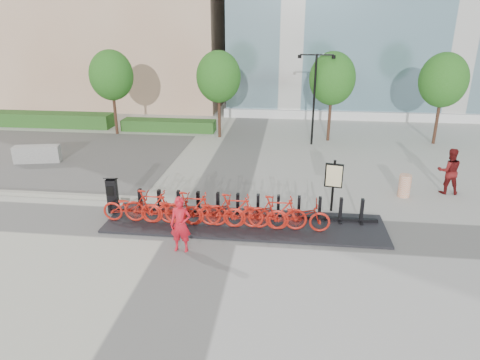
# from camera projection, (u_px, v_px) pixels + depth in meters

# --- Properties ---
(ground) EXTENTS (120.00, 120.00, 0.00)m
(ground) POSITION_uv_depth(u_px,v_px,m) (206.00, 226.00, 14.74)
(ground) COLOR #A4A4A4
(gravel_patch) EXTENTS (14.00, 14.00, 0.00)m
(gravel_patch) POSITION_uv_depth(u_px,v_px,m) (44.00, 156.00, 22.35)
(gravel_patch) COLOR #43413C
(gravel_patch) RESTS_ON ground
(hedge_a) EXTENTS (10.00, 1.40, 0.90)m
(hedge_a) POSITION_uv_depth(u_px,v_px,m) (39.00, 119.00, 28.68)
(hedge_a) COLOR #285B24
(hedge_a) RESTS_ON ground
(hedge_b) EXTENTS (6.00, 1.20, 0.70)m
(hedge_b) POSITION_uv_depth(u_px,v_px,m) (169.00, 125.00, 27.44)
(hedge_b) COLOR #285B24
(hedge_b) RESTS_ON ground
(tree_0) EXTENTS (2.60, 2.60, 5.10)m
(tree_0) POSITION_uv_depth(u_px,v_px,m) (111.00, 75.00, 25.53)
(tree_0) COLOR #573322
(tree_0) RESTS_ON ground
(tree_1) EXTENTS (2.60, 2.60, 5.10)m
(tree_1) POSITION_uv_depth(u_px,v_px,m) (219.00, 77.00, 24.81)
(tree_1) COLOR #573322
(tree_1) RESTS_ON ground
(tree_2) EXTENTS (2.60, 2.60, 5.10)m
(tree_2) POSITION_uv_depth(u_px,v_px,m) (332.00, 79.00, 24.09)
(tree_2) COLOR #573322
(tree_2) RESTS_ON ground
(tree_3) EXTENTS (2.60, 2.60, 5.10)m
(tree_3) POSITION_uv_depth(u_px,v_px,m) (443.00, 80.00, 23.43)
(tree_3) COLOR #573322
(tree_3) RESTS_ON ground
(streetlamp) EXTENTS (2.00, 0.20, 5.00)m
(streetlamp) POSITION_uv_depth(u_px,v_px,m) (315.00, 89.00, 23.43)
(streetlamp) COLOR black
(streetlamp) RESTS_ON ground
(dock_pad) EXTENTS (9.60, 2.40, 0.08)m
(dock_pad) POSITION_uv_depth(u_px,v_px,m) (244.00, 224.00, 14.86)
(dock_pad) COLOR black
(dock_pad) RESTS_ON ground
(dock_rail_posts) EXTENTS (8.02, 0.50, 0.85)m
(dock_rail_posts) POSITION_uv_depth(u_px,v_px,m) (248.00, 206.00, 15.13)
(dock_rail_posts) COLOR black
(dock_rail_posts) RESTS_ON dock_pad
(bike_0) EXTENTS (2.04, 0.71, 1.07)m
(bike_0) POSITION_uv_depth(u_px,v_px,m) (131.00, 207.00, 14.76)
(bike_0) COLOR red
(bike_0) RESTS_ON dock_pad
(bike_1) EXTENTS (1.98, 0.56, 1.19)m
(bike_1) POSITION_uv_depth(u_px,v_px,m) (151.00, 207.00, 14.66)
(bike_1) COLOR red
(bike_1) RESTS_ON dock_pad
(bike_2) EXTENTS (2.04, 0.71, 1.07)m
(bike_2) POSITION_uv_depth(u_px,v_px,m) (172.00, 209.00, 14.60)
(bike_2) COLOR red
(bike_2) RESTS_ON dock_pad
(bike_3) EXTENTS (1.98, 0.56, 1.19)m
(bike_3) POSITION_uv_depth(u_px,v_px,m) (193.00, 209.00, 14.50)
(bike_3) COLOR red
(bike_3) RESTS_ON dock_pad
(bike_4) EXTENTS (2.04, 0.71, 1.07)m
(bike_4) POSITION_uv_depth(u_px,v_px,m) (213.00, 211.00, 14.44)
(bike_4) COLOR red
(bike_4) RESTS_ON dock_pad
(bike_5) EXTENTS (1.98, 0.56, 1.19)m
(bike_5) POSITION_uv_depth(u_px,v_px,m) (235.00, 211.00, 14.34)
(bike_5) COLOR red
(bike_5) RESTS_ON dock_pad
(bike_6) EXTENTS (2.04, 0.71, 1.07)m
(bike_6) POSITION_uv_depth(u_px,v_px,m) (256.00, 213.00, 14.28)
(bike_6) COLOR red
(bike_6) RESTS_ON dock_pad
(bike_7) EXTENTS (1.98, 0.56, 1.19)m
(bike_7) POSITION_uv_depth(u_px,v_px,m) (278.00, 213.00, 14.18)
(bike_7) COLOR red
(bike_7) RESTS_ON dock_pad
(bike_8) EXTENTS (2.04, 0.71, 1.07)m
(bike_8) POSITION_uv_depth(u_px,v_px,m) (299.00, 215.00, 14.12)
(bike_8) COLOR red
(bike_8) RESTS_ON dock_pad
(kiosk) EXTENTS (0.47, 0.41, 1.39)m
(kiosk) POSITION_uv_depth(u_px,v_px,m) (112.00, 195.00, 15.44)
(kiosk) COLOR black
(kiosk) RESTS_ON dock_pad
(worker_red) EXTENTS (0.65, 0.43, 1.76)m
(worker_red) POSITION_uv_depth(u_px,v_px,m) (181.00, 225.00, 12.91)
(worker_red) COLOR red
(worker_red) RESTS_ON ground
(pedestrian) EXTENTS (0.95, 0.76, 1.90)m
(pedestrian) POSITION_uv_depth(u_px,v_px,m) (449.00, 171.00, 17.29)
(pedestrian) COLOR maroon
(pedestrian) RESTS_ON ground
(construction_barrel) EXTENTS (0.58, 0.58, 0.92)m
(construction_barrel) POSITION_uv_depth(u_px,v_px,m) (405.00, 186.00, 17.11)
(construction_barrel) COLOR #D95C1D
(construction_barrel) RESTS_ON ground
(jersey_barrier) EXTENTS (2.27, 1.10, 0.85)m
(jersey_barrier) POSITION_uv_depth(u_px,v_px,m) (37.00, 154.00, 21.28)
(jersey_barrier) COLOR #A9A8A4
(jersey_barrier) RESTS_ON ground
(map_sign) EXTENTS (0.65, 0.23, 1.98)m
(map_sign) POSITION_uv_depth(u_px,v_px,m) (334.00, 178.00, 15.50)
(map_sign) COLOR black
(map_sign) RESTS_ON ground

